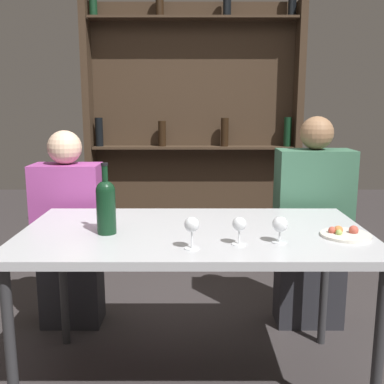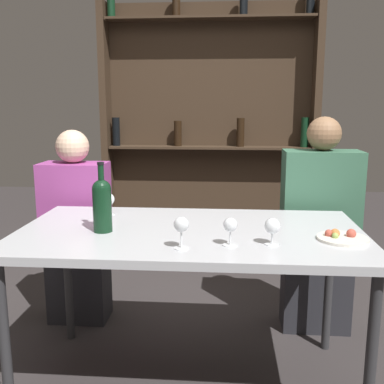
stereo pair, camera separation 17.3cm
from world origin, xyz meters
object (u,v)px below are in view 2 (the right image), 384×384
(food_plate_0, at_px, (342,237))
(seated_person_left, at_px, (77,233))
(seated_person_right, at_px, (319,233))
(wine_glass_2, at_px, (109,200))
(wine_bottle, at_px, (102,203))
(wine_glass_1, at_px, (230,226))
(wine_glass_0, at_px, (181,226))
(wine_glass_3, at_px, (272,227))

(food_plate_0, bearing_deg, seated_person_left, 152.96)
(food_plate_0, distance_m, seated_person_right, 0.74)
(wine_glass_2, bearing_deg, wine_bottle, -79.94)
(wine_glass_1, xyz_separation_m, seated_person_right, (0.52, 0.83, -0.26))
(wine_glass_2, xyz_separation_m, seated_person_left, (-0.30, 0.35, -0.29))
(wine_bottle, xyz_separation_m, seated_person_right, (1.09, 0.66, -0.31))
(wine_glass_0, relative_size, seated_person_left, 0.11)
(wine_glass_2, xyz_separation_m, seated_person_right, (1.14, 0.35, -0.25))
(food_plate_0, relative_size, seated_person_left, 0.18)
(wine_bottle, bearing_deg, wine_glass_2, 100.06)
(wine_bottle, xyz_separation_m, wine_glass_3, (0.74, -0.14, -0.06))
(wine_glass_1, bearing_deg, wine_bottle, 164.04)
(wine_glass_0, xyz_separation_m, seated_person_right, (0.71, 0.88, -0.27))
(wine_glass_3, bearing_deg, wine_bottle, 169.58)
(wine_glass_0, relative_size, food_plate_0, 0.61)
(food_plate_0, bearing_deg, wine_glass_1, -166.05)
(wine_bottle, bearing_deg, wine_glass_0, -30.01)
(wine_glass_2, distance_m, seated_person_left, 0.54)
(wine_glass_0, distance_m, wine_glass_1, 0.20)
(wine_glass_2, xyz_separation_m, wine_glass_3, (0.79, -0.45, -0.00))
(seated_person_right, bearing_deg, wine_bottle, -148.56)
(wine_bottle, bearing_deg, seated_person_left, 118.16)
(wine_glass_3, height_order, food_plate_0, wine_glass_3)
(wine_glass_0, bearing_deg, seated_person_left, 129.66)
(wine_glass_0, bearing_deg, wine_glass_1, 15.88)
(wine_glass_2, bearing_deg, wine_glass_3, -29.70)
(wine_glass_0, xyz_separation_m, wine_glass_1, (0.19, 0.05, -0.01))
(wine_glass_0, relative_size, wine_glass_2, 1.17)
(wine_glass_2, relative_size, seated_person_right, 0.09)
(wine_bottle, xyz_separation_m, wine_glass_2, (-0.06, 0.32, -0.06))
(wine_glass_3, relative_size, food_plate_0, 0.52)
(seated_person_right, bearing_deg, wine_glass_1, -122.21)
(wine_glass_1, distance_m, seated_person_left, 1.27)
(wine_bottle, height_order, wine_glass_3, wine_bottle)
(seated_person_left, bearing_deg, wine_glass_2, -49.29)
(wine_glass_0, distance_m, seated_person_left, 1.18)
(food_plate_0, height_order, seated_person_right, seated_person_right)
(wine_bottle, relative_size, wine_glass_3, 2.82)
(wine_glass_3, xyz_separation_m, food_plate_0, (0.30, 0.09, -0.06))
(wine_glass_0, distance_m, food_plate_0, 0.69)
(wine_bottle, height_order, seated_person_right, seated_person_right)
(wine_glass_1, distance_m, wine_glass_3, 0.17)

